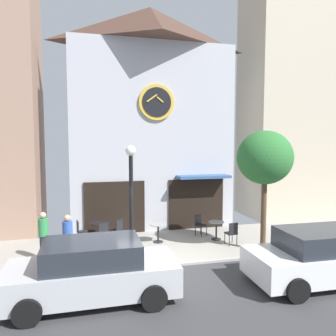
{
  "coord_description": "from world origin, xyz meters",
  "views": [
    {
      "loc": [
        -2.19,
        -10.01,
        4.09
      ],
      "look_at": [
        0.83,
        2.16,
        3.03
      ],
      "focal_mm": 35.04,
      "sensor_mm": 36.0,
      "label": 1
    }
  ],
  "objects_px": {
    "street_lamp": "(131,202)",
    "cafe_table_near_door": "(158,229)",
    "cafe_chair_near_lamp": "(80,230)",
    "parked_car_silver": "(93,271)",
    "street_tree": "(265,158)",
    "pedestrian_blue": "(68,239)",
    "pedestrian_green": "(44,235)",
    "cafe_chair_by_entrance": "(118,229)",
    "cafe_table_rightmost": "(216,228)",
    "cafe_table_near_curb": "(100,227)",
    "cafe_chair_facing_street": "(103,232)",
    "parked_car_white": "(323,257)",
    "cafe_chair_outer": "(200,223)",
    "cafe_chair_under_awning": "(232,232)"
  },
  "relations": [
    {
      "from": "cafe_chair_under_awning",
      "to": "cafe_chair_near_lamp",
      "type": "relative_size",
      "value": 1.0
    },
    {
      "from": "parked_car_silver",
      "to": "cafe_chair_outer",
      "type": "bearing_deg",
      "value": 46.3
    },
    {
      "from": "cafe_table_near_door",
      "to": "cafe_chair_facing_street",
      "type": "xyz_separation_m",
      "value": [
        -2.18,
        0.11,
        0.01
      ]
    },
    {
      "from": "street_lamp",
      "to": "cafe_table_near_door",
      "type": "distance_m",
      "value": 2.47
    },
    {
      "from": "street_tree",
      "to": "parked_car_silver",
      "type": "height_order",
      "value": "street_tree"
    },
    {
      "from": "parked_car_silver",
      "to": "cafe_chair_near_lamp",
      "type": "bearing_deg",
      "value": 94.63
    },
    {
      "from": "cafe_chair_under_awning",
      "to": "parked_car_white",
      "type": "relative_size",
      "value": 0.21
    },
    {
      "from": "cafe_table_near_door",
      "to": "cafe_table_rightmost",
      "type": "xyz_separation_m",
      "value": [
        2.4,
        -0.24,
        -0.02
      ]
    },
    {
      "from": "street_tree",
      "to": "parked_car_silver",
      "type": "bearing_deg",
      "value": -159.32
    },
    {
      "from": "cafe_chair_near_lamp",
      "to": "cafe_table_rightmost",
      "type": "bearing_deg",
      "value": -9.12
    },
    {
      "from": "cafe_table_rightmost",
      "to": "cafe_chair_near_lamp",
      "type": "relative_size",
      "value": 0.84
    },
    {
      "from": "cafe_table_near_curb",
      "to": "parked_car_silver",
      "type": "xyz_separation_m",
      "value": [
        -0.37,
        -5.17,
        0.23
      ]
    },
    {
      "from": "cafe_table_near_curb",
      "to": "cafe_chair_facing_street",
      "type": "distance_m",
      "value": 0.79
    },
    {
      "from": "cafe_table_near_curb",
      "to": "cafe_table_near_door",
      "type": "height_order",
      "value": "cafe_table_near_door"
    },
    {
      "from": "cafe_chair_near_lamp",
      "to": "parked_car_silver",
      "type": "height_order",
      "value": "parked_car_silver"
    },
    {
      "from": "pedestrian_blue",
      "to": "parked_car_white",
      "type": "xyz_separation_m",
      "value": [
        7.19,
        -3.18,
        -0.1
      ]
    },
    {
      "from": "street_lamp",
      "to": "cafe_chair_outer",
      "type": "relative_size",
      "value": 4.36
    },
    {
      "from": "street_lamp",
      "to": "cafe_chair_under_awning",
      "type": "relative_size",
      "value": 4.36
    },
    {
      "from": "street_tree",
      "to": "cafe_chair_under_awning",
      "type": "xyz_separation_m",
      "value": [
        -0.83,
        0.89,
        -2.91
      ]
    },
    {
      "from": "street_tree",
      "to": "cafe_table_near_curb",
      "type": "height_order",
      "value": "street_tree"
    },
    {
      "from": "street_lamp",
      "to": "cafe_table_near_curb",
      "type": "distance_m",
      "value": 3.0
    },
    {
      "from": "cafe_table_near_door",
      "to": "pedestrian_green",
      "type": "relative_size",
      "value": 0.45
    },
    {
      "from": "cafe_chair_near_lamp",
      "to": "cafe_table_near_door",
      "type": "bearing_deg",
      "value": -11.81
    },
    {
      "from": "pedestrian_green",
      "to": "street_lamp",
      "type": "bearing_deg",
      "value": -10.03
    },
    {
      "from": "cafe_chair_outer",
      "to": "cafe_chair_under_awning",
      "type": "xyz_separation_m",
      "value": [
        0.79,
        -1.56,
        0.0
      ]
    },
    {
      "from": "pedestrian_blue",
      "to": "pedestrian_green",
      "type": "distance_m",
      "value": 1.02
    },
    {
      "from": "cafe_chair_outer",
      "to": "pedestrian_green",
      "type": "distance_m",
      "value": 6.34
    },
    {
      "from": "cafe_chair_by_entrance",
      "to": "parked_car_white",
      "type": "relative_size",
      "value": 0.21
    },
    {
      "from": "cafe_chair_outer",
      "to": "cafe_chair_facing_street",
      "type": "bearing_deg",
      "value": -174.46
    },
    {
      "from": "street_tree",
      "to": "cafe_chair_under_awning",
      "type": "relative_size",
      "value": 4.94
    },
    {
      "from": "cafe_chair_near_lamp",
      "to": "cafe_chair_outer",
      "type": "bearing_deg",
      "value": -1.47
    },
    {
      "from": "cafe_table_near_door",
      "to": "parked_car_silver",
      "type": "relative_size",
      "value": 0.17
    },
    {
      "from": "cafe_chair_facing_street",
      "to": "cafe_chair_by_entrance",
      "type": "distance_m",
      "value": 0.7
    },
    {
      "from": "cafe_chair_by_entrance",
      "to": "pedestrian_green",
      "type": "relative_size",
      "value": 0.54
    },
    {
      "from": "street_tree",
      "to": "cafe_chair_by_entrance",
      "type": "relative_size",
      "value": 4.94
    },
    {
      "from": "parked_car_white",
      "to": "cafe_chair_under_awning",
      "type": "bearing_deg",
      "value": 106.07
    },
    {
      "from": "cafe_table_rightmost",
      "to": "cafe_chair_by_entrance",
      "type": "distance_m",
      "value": 4.04
    },
    {
      "from": "pedestrian_blue",
      "to": "pedestrian_green",
      "type": "xyz_separation_m",
      "value": [
        -0.82,
        0.61,
        0.0
      ]
    },
    {
      "from": "cafe_chair_under_awning",
      "to": "parked_car_white",
      "type": "height_order",
      "value": "parked_car_white"
    },
    {
      "from": "pedestrian_green",
      "to": "pedestrian_blue",
      "type": "bearing_deg",
      "value": -36.61
    },
    {
      "from": "cafe_chair_outer",
      "to": "street_tree",
      "type": "bearing_deg",
      "value": -56.6
    },
    {
      "from": "street_tree",
      "to": "pedestrian_blue",
      "type": "bearing_deg",
      "value": 177.29
    },
    {
      "from": "cafe_chair_by_entrance",
      "to": "parked_car_silver",
      "type": "height_order",
      "value": "parked_car_silver"
    },
    {
      "from": "street_tree",
      "to": "pedestrian_green",
      "type": "distance_m",
      "value": 8.24
    },
    {
      "from": "cafe_table_near_curb",
      "to": "cafe_chair_facing_street",
      "type": "bearing_deg",
      "value": -82.91
    },
    {
      "from": "cafe_table_near_curb",
      "to": "cafe_chair_by_entrance",
      "type": "xyz_separation_m",
      "value": [
        0.7,
        -0.41,
        -0.0
      ]
    },
    {
      "from": "street_lamp",
      "to": "parked_car_white",
      "type": "xyz_separation_m",
      "value": [
        5.08,
        -3.27,
        -1.23
      ]
    },
    {
      "from": "parked_car_silver",
      "to": "street_lamp",
      "type": "bearing_deg",
      "value": 63.62
    },
    {
      "from": "cafe_table_near_curb",
      "to": "cafe_chair_outer",
      "type": "distance_m",
      "value": 4.23
    },
    {
      "from": "cafe_chair_by_entrance",
      "to": "street_lamp",
      "type": "bearing_deg",
      "value": -81.35
    }
  ]
}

